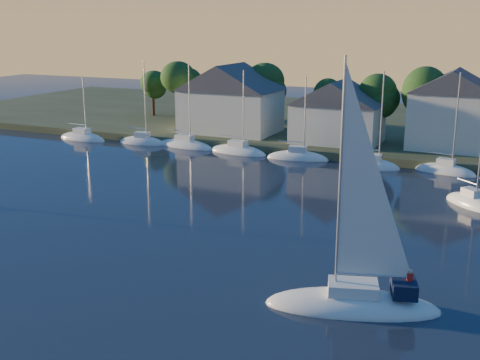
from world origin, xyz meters
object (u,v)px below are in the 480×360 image
Objects in this scene: clubhouse_centre at (338,111)px; clubhouse_east at (453,108)px; drifting_sailboat_right at (470,205)px; hero_sailboat at (355,298)px; clubhouse_west at (231,97)px.

clubhouse_east is (14.00, 2.00, 0.87)m from clubhouse_centre.
clubhouse_east is 1.06× the size of drifting_sailboat_right.
clubhouse_centre is 1.10× the size of clubhouse_east.
clubhouse_east is 0.67× the size of hero_sailboat.
clubhouse_west reaches higher than clubhouse_centre.
clubhouse_east is at bearing 143.53° from drifting_sailboat_right.
clubhouse_east reaches higher than clubhouse_centre.
hero_sailboat is 1.59× the size of drifting_sailboat_right.
clubhouse_west is at bearing -73.44° from hero_sailboat.
clubhouse_west is 30.02m from clubhouse_east.
clubhouse_centre is 46.23m from hero_sailboat.
hero_sailboat is at bearing -72.82° from clubhouse_centre.
hero_sailboat reaches higher than clubhouse_east.
clubhouse_west reaches higher than drifting_sailboat_right.
clubhouse_west is at bearing -168.38° from drifting_sailboat_right.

